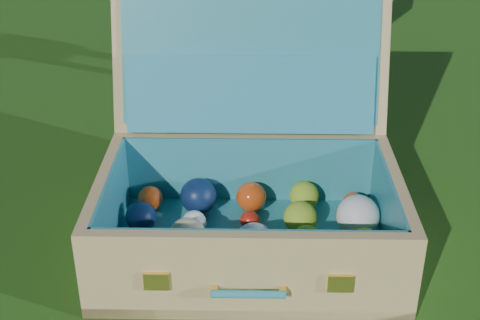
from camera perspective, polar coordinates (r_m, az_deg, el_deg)
name	(u,v)px	position (r m, az deg, el deg)	size (l,w,h in m)	color
ground	(298,274)	(1.48, 4.97, -9.64)	(60.00, 60.00, 0.00)	#215114
suitcase	(251,166)	(1.52, 0.91, -0.51)	(0.79, 0.75, 0.62)	#DBB876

